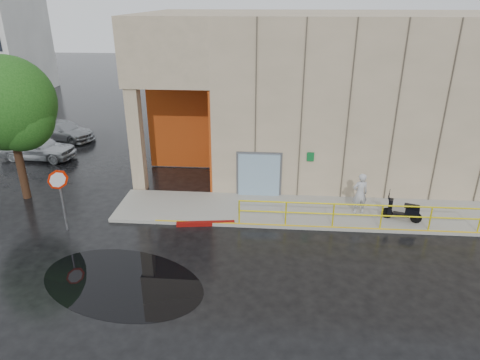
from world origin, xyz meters
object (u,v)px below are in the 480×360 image
object	(u,v)px
red_curb	(206,224)
car_a	(37,147)
stop_sign	(59,187)
tree_near	(10,107)
person	(360,194)
car_c	(63,131)
scooter	(404,205)

from	to	relation	value
red_curb	car_a	size ratio (longest dim) A/B	0.56
stop_sign	tree_near	size ratio (longest dim) A/B	0.40
person	stop_sign	size ratio (longest dim) A/B	0.69
stop_sign	person	bearing A→B (deg)	-11.83
red_curb	car_c	bearing A→B (deg)	135.87
scooter	car_a	size ratio (longest dim) A/B	0.38
person	car_c	bearing A→B (deg)	-42.52
scooter	tree_near	size ratio (longest dim) A/B	0.25
stop_sign	car_c	size ratio (longest dim) A/B	0.61
scooter	tree_near	world-z (taller)	tree_near
car_a	car_c	bearing A→B (deg)	7.23
car_a	tree_near	world-z (taller)	tree_near
stop_sign	scooter	bearing A→B (deg)	-15.31
car_a	tree_near	xyz separation A→B (m)	(2.22, -5.13, 3.61)
scooter	tree_near	xyz separation A→B (m)	(-16.79, 1.16, 3.48)
car_c	tree_near	world-z (taller)	tree_near
red_curb	tree_near	world-z (taller)	tree_near
scooter	tree_near	bearing A→B (deg)	-165.38
stop_sign	car_a	world-z (taller)	stop_sign
tree_near	scooter	bearing A→B (deg)	-3.96
scooter	car_a	world-z (taller)	car_a
tree_near	red_curb	bearing A→B (deg)	-12.81
scooter	car_c	size ratio (longest dim) A/B	0.38
stop_sign	tree_near	xyz separation A→B (m)	(-3.12, 2.79, 2.42)
red_curb	tree_near	bearing A→B (deg)	167.19
person	tree_near	distance (m)	15.46
person	tree_near	bearing A→B (deg)	-16.65
car_a	stop_sign	bearing A→B (deg)	-141.65
red_curb	tree_near	distance (m)	9.85
tree_near	stop_sign	bearing A→B (deg)	-41.84
tree_near	car_a	bearing A→B (deg)	113.38
stop_sign	car_a	xyz separation A→B (m)	(-5.33, 7.92, -1.19)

